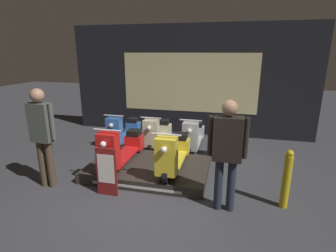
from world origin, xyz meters
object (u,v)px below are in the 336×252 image
at_px(price_sign_board, 107,172).
at_px(street_bollard, 286,179).
at_px(scooter_backrow_3, 232,138).
at_px(scooter_display_right, 173,153).
at_px(scooter_backrow_2, 194,135).
at_px(person_left_browsing, 42,131).
at_px(person_right_browsing, 227,147).
at_px(scooter_backrow_0, 124,130).
at_px(scooter_display_left, 122,148).
at_px(scooter_backrow_1, 158,133).

height_order(price_sign_board, street_bollard, street_bollard).
distance_m(scooter_backrow_3, price_sign_board, 3.41).
bearing_deg(scooter_display_right, scooter_backrow_2, 85.61).
bearing_deg(scooter_backrow_2, person_left_browsing, -131.55).
bearing_deg(scooter_backrow_2, person_right_browsing, -71.74).
xyz_separation_m(person_left_browsing, price_sign_board, (1.23, -0.04, -0.63)).
bearing_deg(scooter_backrow_0, scooter_display_left, -68.07).
distance_m(scooter_backrow_0, person_left_browsing, 2.78).
height_order(person_right_browsing, price_sign_board, person_right_browsing).
bearing_deg(person_left_browsing, scooter_backrow_2, 48.45).
bearing_deg(price_sign_board, scooter_backrow_1, 86.91).
height_order(scooter_backrow_2, person_right_browsing, person_right_browsing).
bearing_deg(scooter_backrow_3, scooter_display_left, -140.76).
bearing_deg(scooter_backrow_2, scooter_display_left, -124.30).
bearing_deg(person_left_browsing, scooter_backrow_3, 38.58).
xyz_separation_m(scooter_display_right, scooter_backrow_0, (-1.81, 1.80, -0.20)).
relative_size(scooter_display_right, person_left_browsing, 0.93).
distance_m(scooter_backrow_1, scooter_backrow_3, 1.95).
relative_size(scooter_backrow_2, scooter_backrow_3, 1.00).
bearing_deg(person_right_browsing, scooter_backrow_2, 108.26).
relative_size(scooter_display_left, scooter_backrow_1, 1.00).
bearing_deg(scooter_backrow_2, price_sign_board, -112.58).
height_order(scooter_backrow_1, person_left_browsing, person_left_browsing).
xyz_separation_m(scooter_backrow_1, price_sign_board, (-0.15, -2.69, 0.11)).
bearing_deg(scooter_display_right, scooter_backrow_1, 114.97).
distance_m(person_left_browsing, street_bollard, 4.21).
bearing_deg(scooter_display_left, scooter_backrow_2, 55.70).
bearing_deg(scooter_backrow_3, scooter_backrow_1, 180.00).
height_order(scooter_backrow_3, street_bollard, street_bollard).
bearing_deg(scooter_backrow_3, scooter_backrow_0, 180.00).
relative_size(price_sign_board, street_bollard, 0.89).
height_order(scooter_display_right, street_bollard, scooter_display_right).
xyz_separation_m(scooter_display_left, person_right_browsing, (2.10, -0.85, 0.52)).
bearing_deg(scooter_display_right, scooter_backrow_0, 135.23).
height_order(scooter_display_right, scooter_backrow_2, scooter_display_right).
distance_m(scooter_backrow_0, person_right_browsing, 3.94).
height_order(person_left_browsing, price_sign_board, person_left_browsing).
relative_size(scooter_backrow_0, price_sign_board, 1.94).
bearing_deg(street_bollard, person_left_browsing, -176.00).
bearing_deg(scooter_display_left, scooter_backrow_3, 39.24).
distance_m(scooter_backrow_2, price_sign_board, 2.92).
bearing_deg(person_right_browsing, scooter_backrow_1, 124.90).
xyz_separation_m(person_left_browsing, street_bollard, (4.16, 0.29, -0.58)).
bearing_deg(scooter_backrow_3, scooter_backrow_2, 180.00).
bearing_deg(person_right_browsing, scooter_display_left, 157.87).
bearing_deg(scooter_backrow_1, price_sign_board, -93.09).
bearing_deg(scooter_backrow_1, person_left_browsing, -117.41).
height_order(scooter_backrow_2, price_sign_board, scooter_backrow_2).
relative_size(person_right_browsing, price_sign_board, 2.02).
xyz_separation_m(scooter_backrow_0, scooter_backrow_1, (0.97, 0.00, 0.00)).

